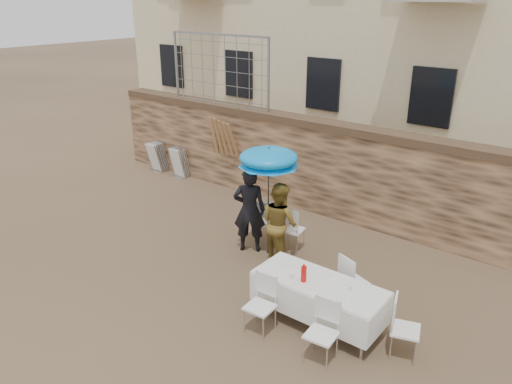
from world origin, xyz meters
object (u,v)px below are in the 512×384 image
Objects in this scene: chair_stack_left at (162,155)px; soda_bottle at (304,274)px; couple_chair_left at (266,220)px; table_chair_back at (354,280)px; table_chair_front_right at (321,333)px; man_suit at (249,210)px; table_chair_side at (406,328)px; chair_stack_right at (183,161)px; woman_dress at (280,223)px; table_chair_front_left at (260,306)px; banquet_table at (319,284)px; couple_chair_right at (293,228)px; umbrella at (269,161)px.

soda_bottle is at bearing -26.74° from chair_stack_left.
table_chair_back is (2.63, -1.03, 0.00)m from couple_chair_left.
table_chair_front_right and table_chair_back have the same top height.
couple_chair_left is at bearing -122.45° from man_suit.
table_chair_back is (2.63, -0.48, -0.42)m from man_suit.
table_chair_back is 1.39m from table_chair_side.
man_suit reaches higher than chair_stack_right.
table_chair_front_left is (1.08, -2.03, -0.34)m from woman_dress.
banquet_table is at bearing 121.95° from couple_chair_left.
woman_dress is 0.99m from couple_chair_left.
woman_dress reaches higher than chair_stack_left.
soda_bottle is 0.27× the size of table_chair_front_right.
man_suit is 6.89× the size of soda_bottle.
table_chair_front_left is (1.13, -2.58, 0.00)m from couple_chair_right.
couple_chair_left is at bearing 131.63° from umbrella.
couple_chair_left is (-0.75, 0.55, -0.34)m from woman_dress.
chair_stack_right is (-7.27, 4.36, -0.02)m from table_chair_front_right.
woman_dress reaches higher than soda_bottle.
umbrella reaches higher than table_chair_back.
soda_bottle is (-0.20, -0.15, 0.17)m from banquet_table.
banquet_table is at bearing 124.82° from couple_chair_right.
man_suit is 2.70m from table_chair_back.
table_chair_front_right is at bearing 115.45° from table_chair_side.
table_chair_front_left is at bearing 95.11° from table_chair_side.
table_chair_front_left is 8.31m from chair_stack_left.
table_chair_side reaches higher than chair_stack_right.
couple_chair_left is at bearing -0.56° from table_chair_back.
table_chair_front_left is 1.04× the size of chair_stack_left.
couple_chair_left is 3.90m from table_chair_front_right.
chair_stack_right is (-8.17, 3.51, -0.02)m from table_chair_side.
umbrella is 2.20× the size of table_chair_side.
couple_chair_right reaches higher than banquet_table.
soda_bottle is at bearing 133.92° from table_chair_front_right.
table_chair_front_left is 1.00× the size of table_chair_front_right.
table_chair_front_right is at bearing 121.79° from table_chair_back.
table_chair_back is 1.04× the size of chair_stack_left.
table_chair_side is (3.08, -1.18, -0.34)m from woman_dress.
woman_dress is 1.72× the size of table_chair_front_right.
soda_bottle is 8.37m from chair_stack_left.
umbrella is at bearing 51.62° from table_chair_side.
man_suit is 1.09× the size of woman_dress.
chair_stack_right is at bearing 151.91° from banquet_table.
man_suit is 1.87× the size of table_chair_front_left.
man_suit is 1.87× the size of table_chair_back.
couple_chair_right and table_chair_back have the same top height.
couple_chair_right is (0.70, 0.00, 0.00)m from couple_chair_left.
chair_stack_right is (-4.34, 2.33, -0.44)m from man_suit.
umbrella is at bearing 145.77° from banquet_table.
umbrella reaches higher than table_chair_front_right.
chair_stack_right is at bearing 48.82° from table_chair_side.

